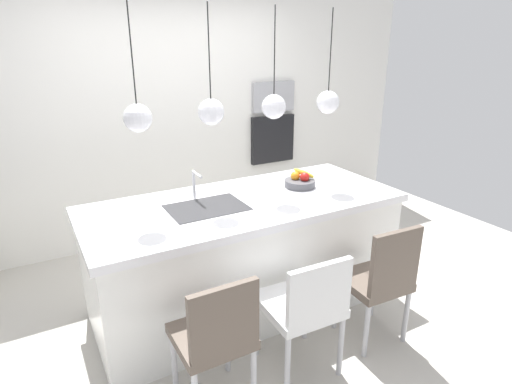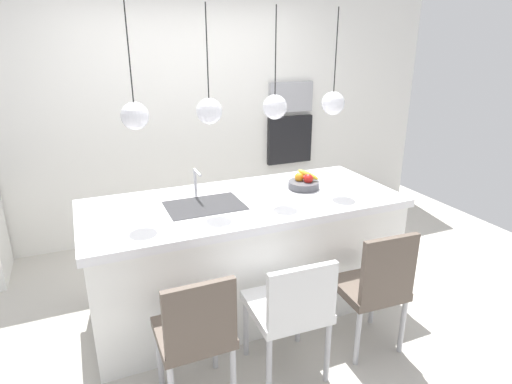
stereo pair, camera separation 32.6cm
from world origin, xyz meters
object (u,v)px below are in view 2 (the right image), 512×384
object	(u,v)px
chair_middle	(290,307)
fruit_bowl	(304,183)
oven	(289,140)
chair_near	(196,332)
microwave	(290,97)
chair_far	(375,285)

from	to	relation	value
chair_middle	fruit_bowl	bearing A→B (deg)	57.26
chair_middle	oven	bearing A→B (deg)	62.99
oven	chair_middle	bearing A→B (deg)	-117.01
oven	chair_near	bearing A→B (deg)	-127.12
microwave	chair_near	size ratio (longest dim) A/B	0.61
fruit_bowl	chair_far	size ratio (longest dim) A/B	0.28
fruit_bowl	microwave	bearing A→B (deg)	66.77
fruit_bowl	chair_middle	world-z (taller)	fruit_bowl
fruit_bowl	chair_middle	xyz separation A→B (m)	(-0.59, -0.92, -0.45)
oven	chair_far	world-z (taller)	oven
microwave	chair_middle	distance (m)	2.90
microwave	fruit_bowl	bearing A→B (deg)	-113.23
fruit_bowl	chair_near	world-z (taller)	fruit_bowl
chair_far	chair_near	bearing A→B (deg)	179.82
chair_near	chair_middle	xyz separation A→B (m)	(0.60, -0.00, 0.00)
fruit_bowl	oven	xyz separation A→B (m)	(0.65, 1.52, -0.00)
chair_near	fruit_bowl	bearing A→B (deg)	37.58
fruit_bowl	chair_near	bearing A→B (deg)	-142.42
chair_near	chair_far	xyz separation A→B (m)	(1.24, -0.00, 0.00)
microwave	chair_near	world-z (taller)	microwave
fruit_bowl	chair_middle	distance (m)	1.18
oven	chair_far	xyz separation A→B (m)	(-0.60, -2.44, -0.44)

